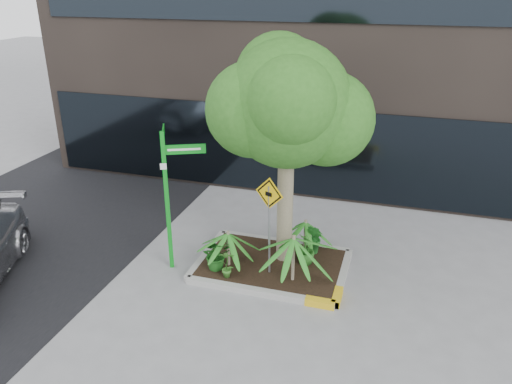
# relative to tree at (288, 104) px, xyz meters

# --- Properties ---
(ground) EXTENTS (80.00, 80.00, 0.00)m
(ground) POSITION_rel_tree_xyz_m (-0.40, -0.62, -3.71)
(ground) COLOR gray
(ground) RESTS_ON ground
(asphalt_road) EXTENTS (7.00, 80.00, 0.01)m
(asphalt_road) POSITION_rel_tree_xyz_m (-6.90, -0.62, -3.71)
(asphalt_road) COLOR black
(asphalt_road) RESTS_ON ground
(planter) EXTENTS (3.35, 2.36, 0.15)m
(planter) POSITION_rel_tree_xyz_m (-0.16, -0.34, -3.61)
(planter) COLOR #9E9E99
(planter) RESTS_ON ground
(tree) EXTENTS (3.39, 3.01, 5.09)m
(tree) POSITION_rel_tree_xyz_m (0.00, 0.00, 0.00)
(tree) COLOR gray
(tree) RESTS_ON ground
(palm_front) EXTENTS (1.19, 1.19, 1.32)m
(palm_front) POSITION_rel_tree_xyz_m (0.40, -0.86, -2.57)
(palm_front) COLOR gray
(palm_front) RESTS_ON ground
(palm_left) EXTENTS (0.94, 0.94, 1.05)m
(palm_left) POSITION_rel_tree_xyz_m (-1.10, -0.68, -2.78)
(palm_left) COLOR gray
(palm_left) RESTS_ON ground
(palm_back) EXTENTS (0.85, 0.85, 0.95)m
(palm_back) POSITION_rel_tree_xyz_m (0.38, 0.51, -2.86)
(palm_back) COLOR gray
(palm_back) RESTS_ON ground
(shrub_a) EXTENTS (0.87, 0.87, 0.70)m
(shrub_a) POSITION_rel_tree_xyz_m (-1.30, -0.91, -3.21)
(shrub_a) COLOR #1B5919
(shrub_a) RESTS_ON planter
(shrub_b) EXTENTS (0.57, 0.57, 0.72)m
(shrub_b) POSITION_rel_tree_xyz_m (0.53, -0.11, -3.21)
(shrub_b) COLOR #25631D
(shrub_b) RESTS_ON planter
(shrub_c) EXTENTS (0.40, 0.40, 0.66)m
(shrub_c) POSITION_rel_tree_xyz_m (-0.96, -1.17, -3.24)
(shrub_c) COLOR #347323
(shrub_c) RESTS_ON planter
(shrub_d) EXTENTS (0.59, 0.59, 0.76)m
(shrub_d) POSITION_rel_tree_xyz_m (0.63, 0.37, -3.18)
(shrub_d) COLOR #1C611E
(shrub_d) RESTS_ON planter
(street_sign_post) EXTENTS (1.18, 0.89, 3.19)m
(street_sign_post) POSITION_rel_tree_xyz_m (-2.37, -0.83, -1.74)
(street_sign_post) COLOR #0C8E1C
(street_sign_post) RESTS_ON ground
(cattle_sign) EXTENTS (0.65, 0.27, 2.23)m
(cattle_sign) POSITION_rel_tree_xyz_m (-0.16, -0.75, -2.06)
(cattle_sign) COLOR slate
(cattle_sign) RESTS_ON ground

